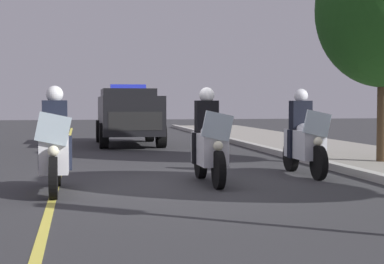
{
  "coord_description": "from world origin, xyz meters",
  "views": [
    {
      "loc": [
        10.72,
        -2.05,
        1.45
      ],
      "look_at": [
        -0.33,
        0.0,
        0.9
      ],
      "focal_mm": 57.13,
      "sensor_mm": 36.0,
      "label": 1
    }
  ],
  "objects_px": {
    "police_motorcycle_lead_left": "(55,149)",
    "police_motorcycle_lead_right": "(209,144)",
    "police_suv": "(128,113)",
    "police_motorcycle_trailing": "(304,140)"
  },
  "relations": [
    {
      "from": "police_motorcycle_lead_left",
      "to": "police_suv",
      "type": "xyz_separation_m",
      "value": [
        -10.72,
        2.04,
        0.37
      ]
    },
    {
      "from": "police_motorcycle_lead_left",
      "to": "police_motorcycle_trailing",
      "type": "height_order",
      "value": "same"
    },
    {
      "from": "police_motorcycle_lead_left",
      "to": "police_suv",
      "type": "relative_size",
      "value": 0.44
    },
    {
      "from": "police_motorcycle_lead_right",
      "to": "police_suv",
      "type": "relative_size",
      "value": 0.44
    },
    {
      "from": "police_motorcycle_lead_left",
      "to": "police_motorcycle_trailing",
      "type": "distance_m",
      "value": 4.97
    },
    {
      "from": "police_motorcycle_lead_left",
      "to": "police_suv",
      "type": "bearing_deg",
      "value": 169.23
    },
    {
      "from": "police_motorcycle_lead_right",
      "to": "police_motorcycle_trailing",
      "type": "height_order",
      "value": "same"
    },
    {
      "from": "police_motorcycle_lead_left",
      "to": "police_motorcycle_lead_right",
      "type": "bearing_deg",
      "value": 102.75
    },
    {
      "from": "police_motorcycle_lead_right",
      "to": "police_suv",
      "type": "distance_m",
      "value": 10.14
    },
    {
      "from": "police_motorcycle_lead_left",
      "to": "police_suv",
      "type": "height_order",
      "value": "police_suv"
    }
  ]
}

